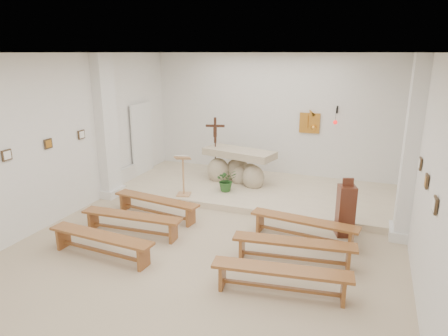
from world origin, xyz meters
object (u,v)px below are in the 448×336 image
at_px(crucifix_stand, 215,144).
at_px(bench_right_second, 294,246).
at_px(lectern, 183,175).
at_px(bench_left_second, 132,220).
at_px(bench_left_front, 156,203).
at_px(bench_right_front, 304,224).
at_px(altar, 238,168).
at_px(donation_pedestal, 345,210).
at_px(bench_right_third, 281,275).
at_px(bench_left_third, 101,240).

distance_m(crucifix_stand, bench_right_second, 4.70).
relative_size(lectern, bench_left_second, 0.50).
relative_size(bench_left_front, bench_right_front, 1.00).
bearing_deg(altar, donation_pedestal, -22.06).
bearing_deg(bench_right_front, altar, 137.47).
bearing_deg(bench_right_third, bench_right_second, 82.44).
bearing_deg(bench_left_second, bench_right_front, 13.84).
height_order(lectern, bench_right_second, lectern).
height_order(crucifix_stand, bench_right_third, crucifix_stand).
bearing_deg(bench_left_third, lectern, 91.52).
distance_m(crucifix_stand, donation_pedestal, 4.24).
bearing_deg(bench_left_third, crucifix_stand, 89.67).
relative_size(donation_pedestal, bench_left_second, 0.57).
bearing_deg(bench_right_second, bench_right_front, 82.90).
distance_m(crucifix_stand, bench_right_third, 5.48).
relative_size(bench_left_second, bench_left_third, 1.00).
xyz_separation_m(bench_right_front, bench_right_third, (-0.00, -1.93, 0.00)).
xyz_separation_m(bench_left_front, bench_left_second, (0.00, -0.96, 0.00)).
distance_m(lectern, bench_left_front, 1.16).
bearing_deg(bench_left_second, bench_right_third, -19.47).
bearing_deg(altar, bench_left_third, -89.87).
bearing_deg(bench_left_front, bench_right_third, -22.90).
bearing_deg(bench_left_front, bench_right_second, -8.67).
xyz_separation_m(altar, bench_left_front, (-1.03, -2.56, -0.20)).
bearing_deg(bench_right_front, donation_pedestal, 42.43).
height_order(bench_left_third, bench_right_third, same).
distance_m(altar, bench_right_third, 5.00).
bearing_deg(altar, bench_right_second, -45.07).
distance_m(altar, bench_left_second, 3.68).
height_order(bench_left_second, bench_right_second, same).
relative_size(altar, bench_right_third, 0.96).
relative_size(bench_left_front, bench_left_third, 1.00).
xyz_separation_m(donation_pedestal, bench_right_second, (-0.72, -1.48, -0.20)).
height_order(crucifix_stand, bench_left_second, crucifix_stand).
distance_m(bench_left_second, bench_right_third, 3.36).
bearing_deg(bench_right_second, altar, 114.77).
distance_m(lectern, bench_left_second, 2.10).
bearing_deg(crucifix_stand, donation_pedestal, -45.43).
bearing_deg(altar, lectern, -108.86).
bearing_deg(bench_right_second, crucifix_stand, 121.46).
relative_size(crucifix_stand, bench_left_third, 0.81).
height_order(altar, bench_right_front, altar).
distance_m(altar, donation_pedestal, 3.56).
bearing_deg(altar, bench_left_front, -98.86).
bearing_deg(bench_right_front, crucifix_stand, 144.28).
height_order(crucifix_stand, bench_left_third, crucifix_stand).
xyz_separation_m(crucifix_stand, donation_pedestal, (3.61, -2.14, -0.60)).
height_order(altar, donation_pedestal, donation_pedestal).
bearing_deg(bench_right_second, donation_pedestal, 56.93).
distance_m(bench_left_front, bench_left_third, 1.93).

